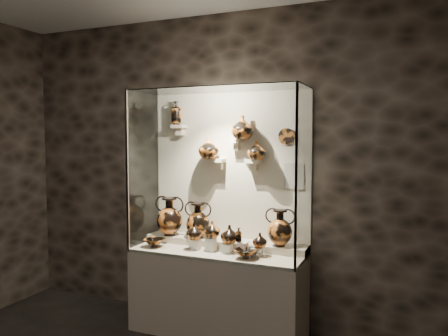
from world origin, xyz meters
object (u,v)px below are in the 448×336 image
(jug_b, at_px, (212,230))
(lekythos_small, at_px, (239,234))
(ovoid_vase_a, at_px, (209,148))
(amphora_mid, at_px, (198,220))
(ovoid_vase_b, at_px, (242,127))
(jug_c, at_px, (230,234))
(kylix_right, at_px, (246,253))
(jug_a, at_px, (194,231))
(lekythos_tall, at_px, (176,112))
(jug_e, at_px, (260,240))
(ovoid_vase_c, at_px, (257,150))
(kylix_left, at_px, (155,242))
(amphora_right, at_px, (280,228))
(amphora_left, at_px, (170,216))

(jug_b, xyz_separation_m, lekythos_small, (0.29, -0.03, -0.01))
(jug_b, distance_m, ovoid_vase_a, 0.83)
(amphora_mid, distance_m, ovoid_vase_b, 1.06)
(amphora_mid, height_order, jug_c, amphora_mid)
(kylix_right, bearing_deg, jug_a, 163.63)
(jug_c, height_order, lekythos_tall, lekythos_tall)
(ovoid_vase_b, bearing_deg, kylix_right, -42.40)
(jug_e, xyz_separation_m, ovoid_vase_c, (-0.11, 0.24, 0.83))
(lekythos_tall, relative_size, ovoid_vase_b, 1.21)
(kylix_left, relative_size, lekythos_tall, 0.93)
(jug_c, relative_size, ovoid_vase_a, 0.81)
(amphora_right, height_order, kylix_left, amphora_right)
(amphora_left, bearing_deg, ovoid_vase_c, 18.03)
(jug_e, height_order, lekythos_tall, lekythos_tall)
(amphora_right, xyz_separation_m, ovoid_vase_b, (-0.40, 0.04, 0.96))
(amphora_left, xyz_separation_m, jug_e, (1.06, -0.16, -0.12))
(jug_a, xyz_separation_m, kylix_right, (0.58, -0.10, -0.13))
(ovoid_vase_a, bearing_deg, amphora_left, 175.24)
(jug_a, relative_size, ovoid_vase_c, 0.87)
(ovoid_vase_c, bearing_deg, lekythos_tall, -165.78)
(amphora_right, relative_size, lekythos_tall, 1.25)
(lekythos_tall, bearing_deg, kylix_right, -9.25)
(amphora_left, relative_size, jug_e, 2.88)
(jug_c, xyz_separation_m, ovoid_vase_b, (0.05, 0.21, 1.03))
(ovoid_vase_b, bearing_deg, kylix_left, -137.84)
(amphora_right, relative_size, kylix_right, 1.35)
(amphora_left, height_order, jug_b, amphora_left)
(jug_a, xyz_separation_m, kylix_left, (-0.41, -0.06, -0.13))
(amphora_right, xyz_separation_m, lekythos_tall, (-1.17, 0.10, 1.13))
(amphora_left, bearing_deg, amphora_right, 14.16)
(jug_b, bearing_deg, ovoid_vase_a, 132.34)
(lekythos_tall, distance_m, ovoid_vase_c, 0.99)
(amphora_mid, bearing_deg, kylix_right, -12.55)
(lekythos_small, bearing_deg, lekythos_tall, 136.66)
(kylix_left, height_order, ovoid_vase_c, ovoid_vase_c)
(amphora_left, xyz_separation_m, kylix_right, (0.96, -0.29, -0.22))
(amphora_right, relative_size, ovoid_vase_c, 1.88)
(amphora_left, distance_m, amphora_right, 1.20)
(amphora_mid, distance_m, lekythos_small, 0.57)
(jug_a, bearing_deg, kylix_right, -20.67)
(amphora_left, bearing_deg, jug_e, 4.88)
(jug_c, distance_m, lekythos_small, 0.11)
(amphora_mid, height_order, amphora_right, amphora_mid)
(jug_a, xyz_separation_m, ovoid_vase_c, (0.56, 0.27, 0.80))
(amphora_left, bearing_deg, ovoid_vase_a, 21.23)
(amphora_left, height_order, amphora_mid, amphora_left)
(jug_e, distance_m, lekythos_small, 0.21)
(lekythos_tall, bearing_deg, jug_e, -0.97)
(jug_b, height_order, jug_c, jug_b)
(kylix_left, bearing_deg, amphora_left, 72.78)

